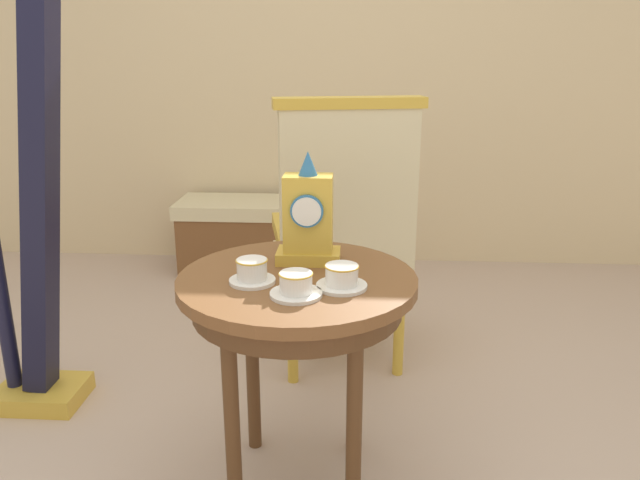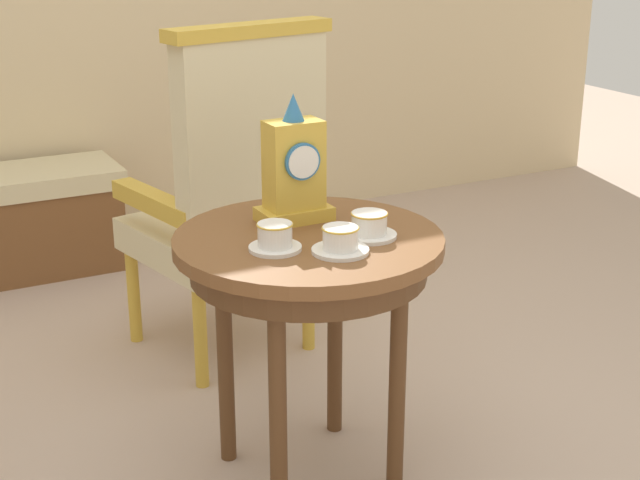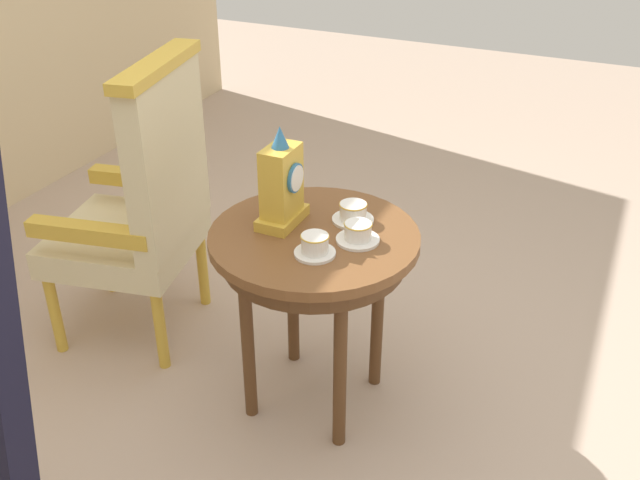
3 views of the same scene
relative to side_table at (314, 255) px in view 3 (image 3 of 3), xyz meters
The scene contains 7 objects.
ground_plane 0.61m from the side_table, 160.33° to the right, with size 10.00×10.00×0.00m, color #BCA38E.
side_table is the anchor object (origin of this frame).
teacup_left 0.17m from the side_table, 153.84° to the right, with size 0.13×0.13×0.07m.
teacup_right 0.18m from the side_table, 85.48° to the right, with size 0.14×0.14×0.06m.
teacup_center 0.19m from the side_table, 32.36° to the right, with size 0.14×0.14×0.06m.
mantel_clock 0.25m from the side_table, 79.88° to the left, with size 0.19×0.11×0.34m.
armchair 0.77m from the side_table, 81.92° to the left, with size 0.64×0.63×1.14m.
Camera 3 is at (-1.75, -0.83, 1.84)m, focal length 40.91 mm.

